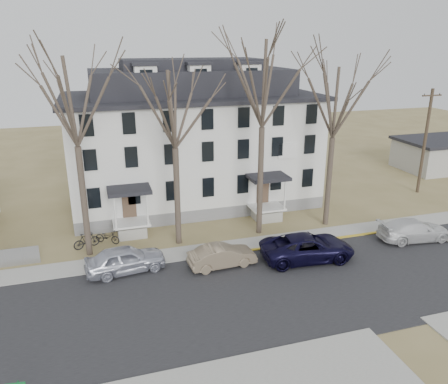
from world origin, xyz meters
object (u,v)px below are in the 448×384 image
object	(u,v)px
utility_pole_far	(425,141)
bicycle_left	(108,237)
tree_mid_left	(174,104)
tree_center	(263,78)
bicycle_right	(87,241)
boarding_house	(193,141)
tree_far_left	(72,96)
car_silver	(126,260)
tree_mid_right	(336,98)
car_white	(414,230)
car_navy	(307,248)
car_tan	(222,256)

from	to	relation	value
utility_pole_far	bicycle_left	world-z (taller)	utility_pole_far
tree_mid_left	tree_center	world-z (taller)	tree_center
bicycle_left	bicycle_right	size ratio (longest dim) A/B	1.01
boarding_house	tree_far_left	xyz separation A→B (m)	(-9.00, -8.15, 4.96)
boarding_house	tree_far_left	bearing A→B (deg)	-137.82
boarding_house	bicycle_right	world-z (taller)	boarding_house
tree_far_left	car_silver	world-z (taller)	tree_far_left
car_silver	tree_far_left	bearing A→B (deg)	26.87
tree_mid_right	bicycle_left	xyz separation A→B (m)	(-16.25, 1.29, -9.12)
tree_far_left	tree_center	world-z (taller)	tree_center
boarding_house	tree_mid_right	xyz separation A→B (m)	(8.50, -8.15, 4.22)
car_silver	bicycle_left	size ratio (longest dim) A/B	2.63
tree_center	bicycle_right	bearing A→B (deg)	175.55
tree_far_left	car_white	xyz separation A→B (m)	(21.97, -4.41, -9.60)
car_silver	car_navy	bearing A→B (deg)	-106.53
tree_far_left	tree_mid_right	bearing A→B (deg)	0.00
bicycle_left	bicycle_right	xyz separation A→B (m)	(-1.40, -0.35, 0.07)
car_white	bicycle_right	bearing A→B (deg)	82.22
tree_far_left	bicycle_right	xyz separation A→B (m)	(-0.15, 0.95, -9.80)
tree_center	car_navy	size ratio (longest dim) A/B	2.46
tree_far_left	tree_mid_right	xyz separation A→B (m)	(17.50, 0.00, -0.74)
tree_mid_left	car_tan	world-z (taller)	tree_mid_left
tree_mid_left	bicycle_right	xyz separation A→B (m)	(-6.15, 0.95, -9.06)
tree_mid_left	car_navy	distance (m)	12.47
tree_far_left	car_tan	bearing A→B (deg)	-27.70
tree_far_left	bicycle_left	world-z (taller)	tree_far_left
boarding_house	tree_mid_left	size ratio (longest dim) A/B	1.63
tree_mid_left	utility_pole_far	bearing A→B (deg)	10.13
boarding_house	tree_mid_left	bearing A→B (deg)	-110.20
car_silver	bicycle_left	bearing A→B (deg)	3.67
tree_center	tree_mid_right	distance (m)	5.70
tree_center	utility_pole_far	bearing A→B (deg)	13.50
tree_mid_left	tree_mid_right	bearing A→B (deg)	0.00
utility_pole_far	car_white	xyz separation A→B (m)	(-7.53, -8.61, -4.16)
tree_center	car_silver	size ratio (longest dim) A/B	3.07
car_navy	car_white	distance (m)	8.56
car_silver	car_tan	size ratio (longest dim) A/B	1.13
car_white	bicycle_right	xyz separation A→B (m)	(-22.12, 5.36, -0.20)
tree_far_left	utility_pole_far	world-z (taller)	tree_far_left
tree_far_left	car_white	bearing A→B (deg)	-11.36
tree_center	boarding_house	bearing A→B (deg)	110.20
tree_center	car_tan	distance (m)	11.91
boarding_house	tree_mid_left	xyz separation A→B (m)	(-3.00, -8.15, 4.22)
utility_pole_far	car_tan	xyz separation A→B (m)	(-21.58, -8.36, -4.21)
car_tan	bicycle_right	bearing A→B (deg)	54.08
car_navy	bicycle_right	distance (m)	14.76
utility_pole_far	car_silver	size ratio (longest dim) A/B	1.98
tree_far_left	tree_center	distance (m)	12.02
utility_pole_far	car_white	world-z (taller)	utility_pole_far
boarding_house	tree_far_left	size ratio (longest dim) A/B	1.52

